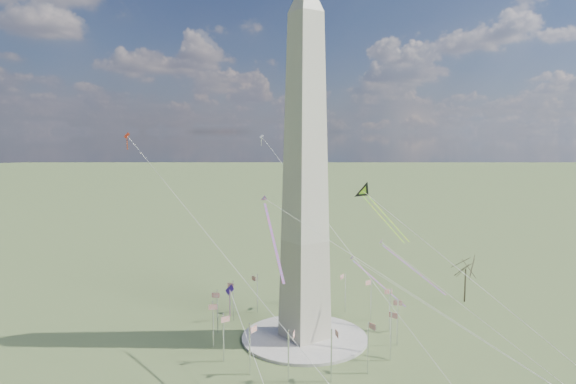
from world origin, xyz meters
TOP-DOWN VIEW (x-y plane):
  - ground at (0.00, 0.00)m, footprint 2000.00×2000.00m
  - plaza at (0.00, 0.00)m, footprint 36.00×36.00m
  - washington_monument at (0.00, 0.00)m, footprint 15.56×15.56m
  - flagpole_ring at (-0.00, -0.00)m, footprint 54.40×54.40m
  - tree_near at (65.36, -5.81)m, footprint 10.05×10.05m
  - kite_delta_black at (36.70, 14.57)m, footprint 8.07×21.71m
  - kite_diamond_purple at (-22.39, 2.99)m, footprint 1.83×2.89m
  - kite_streamer_left at (17.92, -20.48)m, footprint 8.21×17.68m
  - kite_streamer_mid at (-17.09, -8.59)m, footprint 10.58×23.37m
  - kite_streamer_right at (23.42, -2.31)m, footprint 7.03×18.27m
  - kite_small_red at (-38.48, 33.55)m, footprint 1.28×2.07m
  - kite_small_white at (13.47, 44.60)m, footprint 1.06×1.78m

SIDE VIEW (x-z plane):
  - ground at x=0.00m, z-range 0.00..0.00m
  - plaza at x=0.00m, z-range 0.00..0.80m
  - flagpole_ring at x=0.00m, z-range 0.77..13.77m
  - tree_near at x=65.36m, z-range 3.75..21.33m
  - kite_streamer_right at x=23.42m, z-range 8.95..21.91m
  - kite_diamond_purple at x=-22.39m, z-range 12.27..21.30m
  - kite_streamer_left at x=17.92m, z-range 18.10..30.92m
  - kite_streamer_mid at x=-17.09m, z-range 27.84..44.76m
  - kite_delta_black at x=36.70m, z-range 28.85..46.93m
  - washington_monument at x=0.00m, z-range -2.05..97.95m
  - kite_small_white at x=13.47m, z-range 54.94..59.14m
  - kite_small_red at x=-38.48m, z-range 55.13..60.13m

